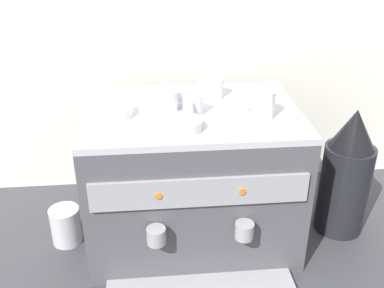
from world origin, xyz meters
name	(u,v)px	position (x,y,z in m)	size (l,w,h in m)	color
ground_plane	(192,232)	(0.00, 0.00, 0.00)	(4.00, 4.00, 0.00)	#38383D
tiled_backsplash_wall	(183,76)	(0.00, 0.38, 0.46)	(2.80, 0.03, 0.92)	silver
espresso_machine	(192,176)	(0.00, 0.00, 0.24)	(0.67, 0.59, 0.48)	#4C4C51
ceramic_cup_0	(212,87)	(0.08, 0.11, 0.51)	(0.09, 0.10, 0.07)	white
ceramic_cup_1	(194,104)	(0.00, -0.03, 0.51)	(0.06, 0.10, 0.06)	white
ceramic_cup_2	(262,103)	(0.21, -0.07, 0.52)	(0.09, 0.10, 0.08)	white
ceramic_cup_3	(167,101)	(-0.08, 0.00, 0.51)	(0.10, 0.07, 0.06)	white
ceramic_bowl_0	(182,125)	(-0.04, -0.14, 0.49)	(0.12, 0.12, 0.03)	white
ceramic_bowl_1	(114,111)	(-0.24, -0.02, 0.49)	(0.11, 0.11, 0.03)	white
ceramic_bowl_2	(172,93)	(-0.06, 0.11, 0.50)	(0.10, 0.10, 0.04)	white
coffee_grinder	(346,175)	(0.54, -0.02, 0.22)	(0.17, 0.17, 0.47)	black
milk_pitcher	(66,225)	(-0.44, -0.01, 0.07)	(0.10, 0.10, 0.13)	#B7B7BC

